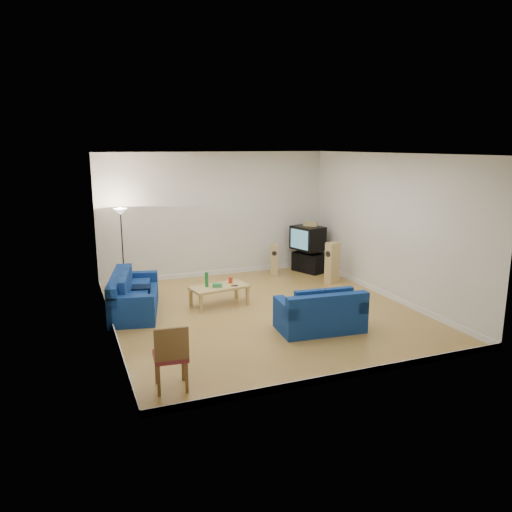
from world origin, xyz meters
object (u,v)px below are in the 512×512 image
object	(u,v)px
sofa_loveseat	(321,315)
coffee_table	(219,288)
tv_stand	(309,262)
sofa_three_seat	(132,298)
television	(308,238)

from	to	relation	value
sofa_loveseat	coffee_table	bearing A→B (deg)	127.04
tv_stand	sofa_three_seat	bearing A→B (deg)	-93.82
sofa_loveseat	tv_stand	world-z (taller)	sofa_loveseat
sofa_three_seat	coffee_table	xyz separation A→B (m)	(1.79, -0.27, 0.09)
coffee_table	television	size ratio (longest dim) A/B	1.35
television	coffee_table	bearing A→B (deg)	-74.09
sofa_three_seat	tv_stand	xyz separation A→B (m)	(4.93, 1.66, -0.04)
sofa_loveseat	coffee_table	xyz separation A→B (m)	(-1.31, 2.08, 0.09)
sofa_three_seat	television	distance (m)	5.20
sofa_three_seat	coffee_table	bearing A→B (deg)	93.65
sofa_three_seat	sofa_loveseat	world-z (taller)	sofa_three_seat
tv_stand	television	bearing A→B (deg)	-123.15
sofa_three_seat	coffee_table	world-z (taller)	sofa_three_seat
sofa_loveseat	television	bearing A→B (deg)	71.04
coffee_table	sofa_three_seat	bearing A→B (deg)	171.39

